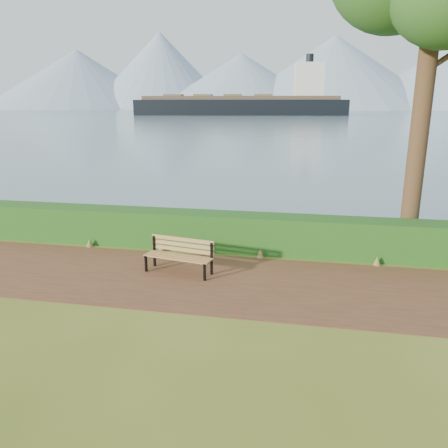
# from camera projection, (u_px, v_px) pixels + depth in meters

# --- Properties ---
(ground) EXTENTS (140.00, 140.00, 0.00)m
(ground) POSITION_uv_depth(u_px,v_px,m) (178.00, 284.00, 9.71)
(ground) COLOR #4B5C1A
(ground) RESTS_ON ground
(path) EXTENTS (40.00, 3.40, 0.01)m
(path) POSITION_uv_depth(u_px,v_px,m) (182.00, 278.00, 9.99)
(path) COLOR #542C1C
(path) RESTS_ON ground
(hedge) EXTENTS (32.00, 0.85, 1.00)m
(hedge) POSITION_uv_depth(u_px,v_px,m) (205.00, 230.00, 12.04)
(hedge) COLOR #124012
(hedge) RESTS_ON ground
(water) EXTENTS (700.00, 510.00, 0.00)m
(water) POSITION_uv_depth(u_px,v_px,m) (307.00, 112.00, 255.91)
(water) COLOR slate
(water) RESTS_ON ground
(mountains) EXTENTS (585.00, 190.00, 70.00)m
(mountains) POSITION_uv_depth(u_px,v_px,m) (300.00, 77.00, 388.60)
(mountains) COLOR #7A8EA3
(mountains) RESTS_ON ground
(bench) EXTENTS (1.69, 0.77, 0.82)m
(bench) POSITION_uv_depth(u_px,v_px,m) (180.00, 253.00, 10.27)
(bench) COLOR black
(bench) RESTS_ON ground
(cargo_ship) EXTENTS (81.20, 22.88, 24.36)m
(cargo_ship) POSITION_uv_depth(u_px,v_px,m) (248.00, 106.00, 167.33)
(cargo_ship) COLOR black
(cargo_ship) RESTS_ON ground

